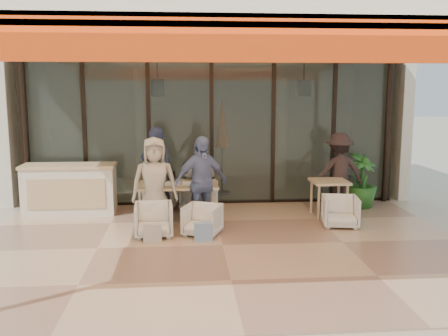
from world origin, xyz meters
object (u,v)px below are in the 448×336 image
object	(u,v)px
diner_grey	(199,178)
side_table	(329,186)
dining_table	(178,187)
chair_far_right	(199,194)
diner_periwinkle	(201,182)
chair_near_right	(202,219)
host_counter	(70,189)
side_chair	(340,210)
chair_far_left	(159,194)
diner_cream	(155,183)
chair_near_left	(154,218)
diner_navy	(157,172)
potted_palm	(361,181)
standing_woman	(339,172)

from	to	relation	value
diner_grey	side_table	size ratio (longest dim) A/B	2.05
dining_table	chair_far_right	size ratio (longest dim) A/B	2.24
diner_grey	diner_periwinkle	world-z (taller)	diner_periwinkle
chair_near_right	diner_grey	world-z (taller)	diner_grey
host_counter	side_table	size ratio (longest dim) A/B	2.48
side_table	side_chair	bearing A→B (deg)	-90.00
chair_far_left	diner_cream	bearing A→B (deg)	101.09
diner_grey	side_chair	size ratio (longest dim) A/B	2.36
chair_far_right	chair_near_right	xyz separation A→B (m)	(0.00, -1.90, -0.03)
host_counter	chair_far_left	size ratio (longest dim) A/B	2.63
chair_near_left	diner_periwinkle	xyz separation A→B (m)	(0.84, 0.50, 0.52)
diner_navy	side_table	distance (m)	3.43
side_table	diner_navy	bearing A→B (deg)	174.51
diner_navy	diner_cream	distance (m)	0.90
chair_far_left	chair_near_left	xyz separation A→B (m)	(0.00, -1.90, -0.02)
side_table	chair_near_right	bearing A→B (deg)	-157.26
diner_navy	host_counter	bearing A→B (deg)	6.36
chair_far_right	chair_far_left	bearing A→B (deg)	21.57
chair_near_right	potted_palm	distance (m)	3.88
diner_cream	standing_woman	xyz separation A→B (m)	(3.74, 1.06, -0.02)
dining_table	chair_near_left	distance (m)	1.10
diner_grey	chair_near_left	bearing A→B (deg)	79.77
chair_far_left	potted_palm	distance (m)	4.30
diner_cream	diner_navy	bearing A→B (deg)	85.27
chair_near_left	diner_grey	xyz separation A→B (m)	(0.84, 1.40, 0.43)
chair_far_right	diner_cream	world-z (taller)	diner_cream
side_table	standing_woman	bearing A→B (deg)	54.95
chair_near_left	potted_palm	world-z (taller)	potted_palm
diner_cream	diner_periwinkle	xyz separation A→B (m)	(0.84, 0.00, 0.00)
chair_far_left	chair_near_right	world-z (taller)	chair_far_left
chair_far_right	diner_cream	xyz separation A→B (m)	(-0.84, -1.40, 0.51)
diner_grey	standing_woman	world-z (taller)	standing_woman
dining_table	side_table	distance (m)	2.99
diner_cream	potted_palm	world-z (taller)	diner_cream
chair_far_left	side_table	size ratio (longest dim) A/B	0.94
host_counter	diner_periwinkle	xyz separation A→B (m)	(2.61, -1.15, 0.32)
chair_near_left	diner_grey	size ratio (longest dim) A/B	0.43
chair_far_left	diner_periwinkle	size ratio (longest dim) A/B	0.41
chair_far_left	chair_near_left	world-z (taller)	chair_far_left
dining_table	diner_periwinkle	size ratio (longest dim) A/B	0.88
chair_near_right	diner_cream	bearing A→B (deg)	170.72
host_counter	chair_near_left	bearing A→B (deg)	-43.04
chair_near_right	side_table	bearing A→B (deg)	44.23
diner_cream	standing_woman	world-z (taller)	diner_cream
diner_navy	diner_periwinkle	xyz separation A→B (m)	(0.84, -0.90, -0.05)
host_counter	diner_cream	bearing A→B (deg)	-33.08
chair_far_right	side_chair	bearing A→B (deg)	169.93
chair_far_left	side_table	world-z (taller)	side_table
diner_cream	side_chair	xyz separation A→B (m)	(3.40, -0.18, -0.52)
chair_far_left	chair_far_right	size ratio (longest dim) A/B	1.05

